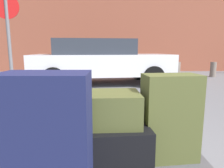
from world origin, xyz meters
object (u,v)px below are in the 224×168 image
(suitcase_navy_front_left, at_px, (48,140))
(no_parking_sign, at_px, (9,36))
(parked_car, at_px, (101,61))
(bollard_kerb_near, at_px, (177,70))
(bollard_kerb_mid, at_px, (213,70))
(duffel_bag_olive_topmost_pile, at_px, (107,108))
(suitcase_olive_stacked_top, at_px, (170,117))
(suitcase_black_front_right, at_px, (107,143))

(suitcase_navy_front_left, distance_m, no_parking_sign, 3.84)
(parked_car, bearing_deg, bollard_kerb_near, 27.98)
(parked_car, height_order, bollard_kerb_mid, parked_car)
(suitcase_navy_front_left, bearing_deg, duffel_bag_olive_topmost_pile, 49.97)
(suitcase_navy_front_left, height_order, bollard_kerb_mid, suitcase_navy_front_left)
(suitcase_olive_stacked_top, bearing_deg, no_parking_sign, 123.83)
(suitcase_black_front_right, xyz_separation_m, suitcase_olive_stacked_top, (0.43, 0.06, 0.16))
(suitcase_navy_front_left, bearing_deg, suitcase_black_front_right, 49.97)
(duffel_bag_olive_topmost_pile, height_order, no_parking_sign, no_parking_sign)
(suitcase_olive_stacked_top, relative_size, no_parking_sign, 0.27)
(bollard_kerb_mid, xyz_separation_m, no_parking_sign, (-6.36, -3.82, 1.07))
(suitcase_black_front_right, bearing_deg, bollard_kerb_mid, 52.21)
(duffel_bag_olive_topmost_pile, relative_size, bollard_kerb_near, 0.68)
(bollard_kerb_near, bearing_deg, duffel_bag_olive_topmost_pile, -112.57)
(suitcase_olive_stacked_top, xyz_separation_m, no_parking_sign, (-2.47, 2.95, 0.74))
(suitcase_black_front_right, xyz_separation_m, duffel_bag_olive_topmost_pile, (-0.00, -0.00, 0.24))
(suitcase_black_front_right, distance_m, suitcase_navy_front_left, 0.48)
(bollard_kerb_mid, bearing_deg, parked_car, -160.27)
(duffel_bag_olive_topmost_pile, distance_m, no_parking_sign, 3.69)
(suitcase_olive_stacked_top, height_order, no_parking_sign, no_parking_sign)
(duffel_bag_olive_topmost_pile, xyz_separation_m, bollard_kerb_near, (2.84, 6.83, -0.42))
(suitcase_olive_stacked_top, bearing_deg, parked_car, 91.25)
(suitcase_navy_front_left, relative_size, suitcase_olive_stacked_top, 1.10)
(suitcase_navy_front_left, height_order, no_parking_sign, no_parking_sign)
(suitcase_navy_front_left, xyz_separation_m, suitcase_olive_stacked_top, (0.72, 0.39, -0.03))
(parked_car, xyz_separation_m, bollard_kerb_near, (3.07, 1.63, -0.45))
(suitcase_navy_front_left, bearing_deg, bollard_kerb_near, 67.21)
(suitcase_olive_stacked_top, distance_m, bollard_kerb_near, 7.19)
(bollard_kerb_mid, height_order, no_parking_sign, no_parking_sign)
(no_parking_sign, bearing_deg, parked_car, 50.54)
(suitcase_olive_stacked_top, bearing_deg, suitcase_black_front_right, -178.51)
(suitcase_black_front_right, relative_size, suitcase_navy_front_left, 0.80)
(suitcase_black_front_right, bearing_deg, suitcase_olive_stacked_top, 2.13)
(suitcase_navy_front_left, relative_size, bollard_kerb_mid, 1.07)
(parked_car, height_order, bollard_kerb_near, parked_car)
(suitcase_olive_stacked_top, relative_size, parked_car, 0.13)
(parked_car, distance_m, no_parking_sign, 2.90)
(duffel_bag_olive_topmost_pile, bearing_deg, bollard_kerb_near, 65.46)
(suitcase_navy_front_left, distance_m, bollard_kerb_mid, 8.52)
(suitcase_black_front_right, height_order, duffel_bag_olive_topmost_pile, duffel_bag_olive_topmost_pile)
(bollard_kerb_near, bearing_deg, suitcase_navy_front_left, -113.58)
(bollard_kerb_near, relative_size, no_parking_sign, 0.28)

